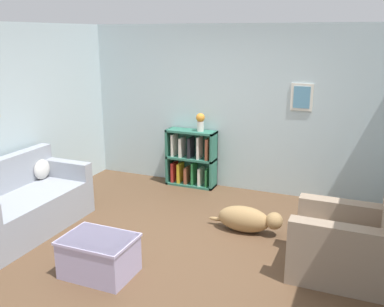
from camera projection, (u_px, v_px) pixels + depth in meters
The scene contains 9 objects.
ground_plane at pixel (179, 246), 5.11m from camera, with size 14.00×14.00×0.00m, color brown.
wall_back at pixel (237, 109), 6.75m from camera, with size 5.60×0.13×2.60m.
wall_left at pixel (4, 123), 5.69m from camera, with size 0.13×5.00×2.60m.
couch at pixel (21, 206), 5.44m from camera, with size 0.85×1.78×0.92m.
bookshelf at pixel (191, 159), 7.07m from camera, with size 0.82×0.29×0.94m.
recliner_chair at pixel (350, 244), 4.41m from camera, with size 1.04×0.84×0.99m.
coffee_table at pixel (99, 255), 4.47m from camera, with size 0.74×0.54×0.42m.
dog at pixel (247, 219), 5.44m from camera, with size 0.99×0.30×0.33m.
vase at pixel (200, 121), 6.81m from camera, with size 0.14×0.14×0.29m.
Camera 1 is at (1.92, -4.20, 2.46)m, focal length 40.00 mm.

